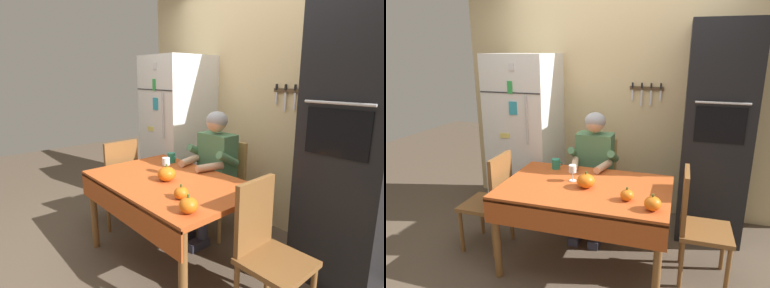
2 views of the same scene
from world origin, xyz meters
The scene contains 14 objects.
ground_plane centered at (0.00, 0.00, 0.00)m, with size 10.00×10.00×0.00m, color brown.
back_wall_assembly centered at (0.05, 1.35, 1.30)m, with size 3.70×0.13×2.60m.
refrigerator centered at (-0.95, 0.96, 0.90)m, with size 0.68×0.71×1.80m.
wall_oven centered at (1.05, 1.00, 1.05)m, with size 0.60×0.64×2.10m.
dining_table centered at (0.00, 0.08, 0.66)m, with size 1.40×0.90×0.74m.
chair_behind_person centered at (-0.09, 0.87, 0.51)m, with size 0.40×0.40×0.93m.
seated_person centered at (-0.09, 0.68, 0.74)m, with size 0.47×0.55×1.25m.
chair_right_side centered at (0.90, 0.18, 0.51)m, with size 0.40×0.40×0.93m.
chair_left_side centered at (-0.90, 0.10, 0.51)m, with size 0.40×0.40×0.93m.
coffee_mug centered at (-0.39, 0.42, 0.79)m, with size 0.10×0.08×0.10m.
wine_glass centered at (-0.14, 0.17, 0.84)m, with size 0.07×0.07×0.14m.
pumpkin_large centered at (0.38, -0.08, 0.78)m, with size 0.10×0.10×0.11m.
pumpkin_medium centered at (0.01, 0.07, 0.80)m, with size 0.15×0.15×0.14m.
pumpkin_small centered at (0.57, -0.19, 0.79)m, with size 0.12×0.12×0.12m.
Camera 2 is at (0.71, -2.42, 1.84)m, focal length 31.52 mm.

